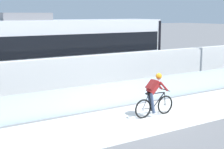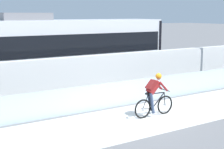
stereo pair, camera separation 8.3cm
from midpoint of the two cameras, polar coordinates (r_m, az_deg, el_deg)
ground_plane at (r=12.17m, az=4.70°, el=-7.61°), size 200.00×200.00×0.00m
bike_path_deck at (r=12.17m, az=4.70°, el=-7.58°), size 32.00×3.20×0.01m
glass_parapet at (r=13.49m, az=-0.00°, el=-3.52°), size 32.00×0.05×1.02m
concrete_barrier_wall at (r=14.92m, az=-3.70°, el=-0.42°), size 32.00×0.36×1.93m
tram_rail_near at (r=17.29m, az=-7.62°, el=-2.25°), size 32.00×0.08×0.01m
tram_rail_far at (r=18.57m, az=-9.47°, el=-1.43°), size 32.00×0.08×0.01m
tram at (r=17.67m, az=-8.42°, el=4.21°), size 11.06×2.54×3.81m
cyclist_on_bike at (r=12.33m, az=7.11°, el=-3.55°), size 1.77×0.58×1.61m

